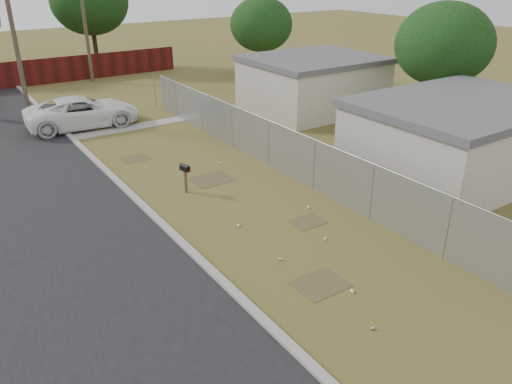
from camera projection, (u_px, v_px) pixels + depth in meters
ground at (246, 209)px, 17.81m from camera, size 120.00×120.00×0.00m
street at (1, 177)px, 20.44m from camera, size 15.10×60.00×0.12m
chainlink_fence at (298, 162)px, 19.83m from camera, size 0.10×27.06×2.02m
utility_poles at (5, 24)px, 29.56m from camera, size 12.60×8.24×9.00m
houses at (377, 107)px, 24.43m from camera, size 9.30×17.24×3.10m
horizon_trees at (69, 17)px, 34.05m from camera, size 33.32×31.94×7.78m
mailbox at (185, 170)px, 18.72m from camera, size 0.27×0.50×1.14m
pickup_truck at (83, 112)px, 26.39m from camera, size 6.01×3.10×1.62m
scattered_litter at (291, 235)px, 15.99m from camera, size 2.98×11.52×0.07m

